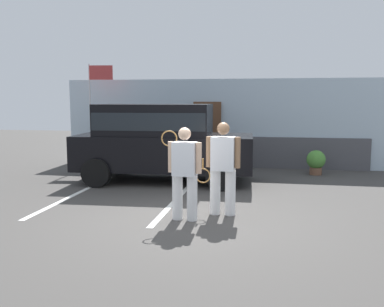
{
  "coord_description": "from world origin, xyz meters",
  "views": [
    {
      "loc": [
        1.45,
        -7.37,
        2.17
      ],
      "look_at": [
        -0.14,
        1.2,
        1.05
      ],
      "focal_mm": 39.39,
      "sensor_mm": 36.0,
      "label": 1
    }
  ],
  "objects": [
    {
      "name": "tennis_player_man",
      "position": [
        -0.04,
        -0.08,
        0.88
      ],
      "size": [
        0.76,
        0.3,
        1.68
      ],
      "rotation": [
        0.0,
        0.0,
        3.04
      ],
      "color": "white",
      "rests_on": "ground_plane"
    },
    {
      "name": "parking_stripe_1",
      "position": [
        -0.53,
        1.5,
        0.0
      ],
      "size": [
        0.12,
        4.4,
        0.01
      ],
      "primitive_type": "cube",
      "color": "silver",
      "rests_on": "ground_plane"
    },
    {
      "name": "parked_suv",
      "position": [
        -1.39,
        3.36,
        1.15
      ],
      "size": [
        4.69,
        2.36,
        2.05
      ],
      "rotation": [
        0.0,
        0.0,
        0.05
      ],
      "color": "black",
      "rests_on": "ground_plane"
    },
    {
      "name": "ground_plane",
      "position": [
        0.0,
        0.0,
        0.0
      ],
      "size": [
        40.0,
        40.0,
        0.0
      ],
      "primitive_type": "plane",
      "color": "#423F3D"
    },
    {
      "name": "tennis_player_woman",
      "position": [
        0.59,
        0.4,
        0.91
      ],
      "size": [
        0.9,
        0.3,
        1.75
      ],
      "rotation": [
        0.0,
        0.0,
        3.08
      ],
      "color": "white",
      "rests_on": "ground_plane"
    },
    {
      "name": "parking_stripe_0",
      "position": [
        -2.93,
        1.5,
        0.0
      ],
      "size": [
        0.12,
        4.4,
        0.01
      ],
      "primitive_type": "cube",
      "color": "silver",
      "rests_on": "ground_plane"
    },
    {
      "name": "potted_plant_by_porch",
      "position": [
        2.78,
        5.15,
        0.4
      ],
      "size": [
        0.54,
        0.54,
        0.71
      ],
      "color": "brown",
      "rests_on": "ground_plane"
    },
    {
      "name": "flag_pole",
      "position": [
        -4.11,
        5.47,
        2.27
      ],
      "size": [
        0.8,
        0.13,
        3.3
      ],
      "color": "silver",
      "rests_on": "ground_plane"
    },
    {
      "name": "house_frontage",
      "position": [
        -0.01,
        6.3,
        1.33
      ],
      "size": [
        10.68,
        0.4,
        2.83
      ],
      "color": "silver",
      "rests_on": "ground_plane"
    }
  ]
}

